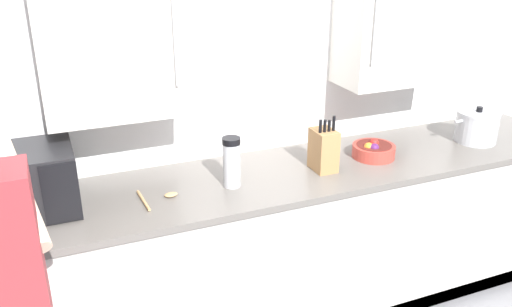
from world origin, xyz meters
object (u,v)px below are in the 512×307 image
knife_block (324,150)px  thermos_flask (232,162)px  fruit_bowl (374,150)px  microwave_oven (4,186)px  wooden_spoon (158,197)px  stock_pot (477,126)px

knife_block → thermos_flask: bearing=-179.8°
knife_block → fruit_bowl: bearing=6.8°
microwave_oven → knife_block: (1.53, -0.09, -0.03)m
thermos_flask → knife_block: 0.51m
knife_block → wooden_spoon: size_ratio=1.45×
stock_pot → thermos_flask: 1.56m
microwave_oven → knife_block: bearing=-3.2°
stock_pot → microwave_oven: bearing=178.4°
fruit_bowl → stock_pot: bearing=-2.0°
microwave_oven → fruit_bowl: bearing=-1.4°
stock_pot → knife_block: 1.05m
thermos_flask → knife_block: size_ratio=0.85×
thermos_flask → fruit_bowl: 0.86m
thermos_flask → wooden_spoon: thermos_flask is taller
thermos_flask → stock_pot: bearing=0.7°
wooden_spoon → fruit_bowl: bearing=2.1°
fruit_bowl → microwave_oven: bearing=178.6°
thermos_flask → microwave_oven: bearing=175.1°
microwave_oven → knife_block: size_ratio=2.41×
thermos_flask → knife_block: knife_block is taller
stock_pot → wooden_spoon: bearing=-179.4°
thermos_flask → fruit_bowl: (0.85, 0.04, -0.09)m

